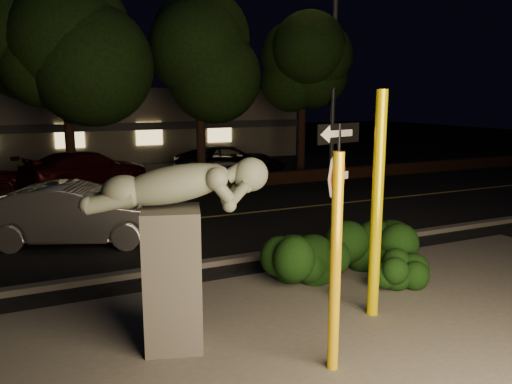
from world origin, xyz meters
The scene contains 22 objects.
ground centered at (0.00, 10.00, 0.00)m, with size 90.00×90.00×0.00m, color black.
patio centered at (0.00, -1.00, 0.01)m, with size 14.00×6.00×0.02m, color #4C4944.
road centered at (0.00, 7.00, 0.01)m, with size 80.00×8.00×0.01m, color black.
lane_marking centered at (0.00, 7.00, 0.02)m, with size 80.00×0.12×0.01m, color #B9A84A.
curb centered at (0.00, 2.90, 0.06)m, with size 80.00×0.25×0.12m, color #4C4944.
brick_wall centered at (0.00, 11.30, 0.25)m, with size 40.00×0.35×0.50m, color #422415.
parking_lot centered at (0.00, 17.00, 0.01)m, with size 40.00×12.00×0.01m, color black.
building centered at (0.00, 24.99, 2.00)m, with size 22.00×10.20×4.00m.
tree_far_b centered at (-2.50, 13.20, 6.05)m, with size 5.20×5.20×8.41m.
tree_far_c centered at (2.50, 12.80, 5.66)m, with size 4.80×4.80×7.84m.
tree_far_d centered at (7.50, 13.30, 5.42)m, with size 4.40×4.40×7.42m.
yellow_pole_left centered at (-0.55, -1.64, 1.43)m, with size 0.14×0.14×2.87m, color yellow.
yellow_pole_right centered at (0.96, -0.51, 1.81)m, with size 0.18×0.18×3.63m, color #F9DF00.
signpost centered at (0.77, 0.32, 2.19)m, with size 1.01×0.32×3.08m.
sculpture centered at (-2.21, -0.18, 1.67)m, with size 2.51×1.32×2.70m.
hedge_center centered at (0.59, 1.16, 0.53)m, with size 2.03×0.95×1.06m, color black.
hedge_right centered at (2.37, 1.23, 0.63)m, with size 1.92×1.03×1.26m, color black.
hedge_far_right centered at (2.13, 0.26, 0.44)m, with size 1.27×0.79×0.88m, color black.
streetlight centered at (8.02, 11.93, 5.91)m, with size 1.46×0.64×9.94m.
silver_sedan centered at (-3.01, 5.79, 0.73)m, with size 1.55×4.46×1.47m, color #B0B0B4.
parked_car_darkred centered at (-1.91, 13.46, 0.74)m, with size 2.06×5.07×1.47m, color #440C10.
parked_car_dark centered at (4.22, 13.90, 0.69)m, with size 2.29×4.96×1.38m, color black.
Camera 1 is at (-3.97, -6.67, 3.51)m, focal length 35.00 mm.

